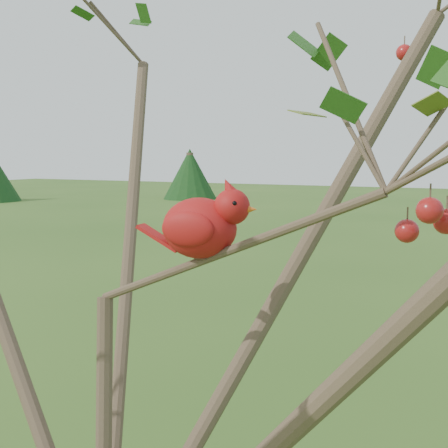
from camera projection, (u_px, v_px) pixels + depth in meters
name	position (u px, v px, depth m)	size (l,w,h in m)	color
crabapple_tree	(93.00, 228.00, 1.06)	(2.35, 2.05, 2.95)	#3B2C20
cardinal	(203.00, 225.00, 1.07)	(0.25, 0.13, 0.17)	#AA1A0E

